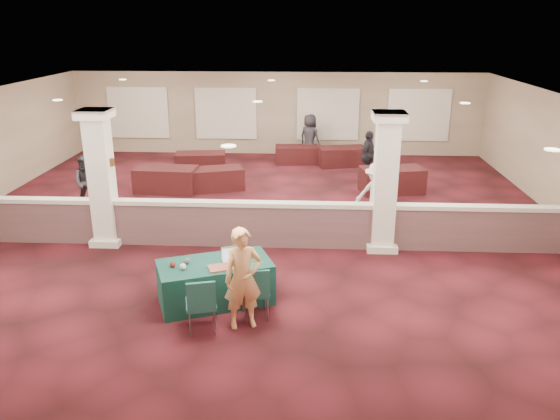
# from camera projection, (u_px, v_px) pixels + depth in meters

# --- Properties ---
(ground) EXTENTS (16.00, 16.00, 0.00)m
(ground) POSITION_uv_depth(u_px,v_px,m) (259.00, 224.00, 14.36)
(ground) COLOR #4D131B
(ground) RESTS_ON ground
(wall_back) EXTENTS (16.00, 0.04, 3.20)m
(wall_back) POSITION_uv_depth(u_px,v_px,m) (277.00, 114.00, 21.38)
(wall_back) COLOR #7E7057
(wall_back) RESTS_ON ground
(wall_front) EXTENTS (16.00, 0.04, 3.20)m
(wall_front) POSITION_uv_depth(u_px,v_px,m) (196.00, 337.00, 6.29)
(wall_front) COLOR #7E7057
(wall_front) RESTS_ON ground
(ceiling) EXTENTS (16.00, 16.00, 0.02)m
(ceiling) POSITION_uv_depth(u_px,v_px,m) (257.00, 101.00, 13.31)
(ceiling) COLOR white
(ceiling) RESTS_ON wall_back
(partition_wall) EXTENTS (15.60, 0.28, 1.10)m
(partition_wall) POSITION_uv_depth(u_px,v_px,m) (253.00, 223.00, 12.76)
(partition_wall) COLOR brown
(partition_wall) RESTS_ON ground
(column_left) EXTENTS (0.72, 0.72, 3.20)m
(column_left) POSITION_uv_depth(u_px,v_px,m) (102.00, 177.00, 12.58)
(column_left) COLOR white
(column_left) RESTS_ON ground
(column_right) EXTENTS (0.72, 0.72, 3.20)m
(column_right) POSITION_uv_depth(u_px,v_px,m) (385.00, 181.00, 12.26)
(column_right) COLOR white
(column_right) RESTS_ON ground
(sconce_left) EXTENTS (0.12, 0.12, 0.18)m
(sconce_left) POSITION_uv_depth(u_px,v_px,m) (88.00, 162.00, 12.48)
(sconce_left) COLOR brown
(sconce_left) RESTS_ON column_left
(sconce_right) EXTENTS (0.12, 0.12, 0.18)m
(sconce_right) POSITION_uv_depth(u_px,v_px,m) (112.00, 162.00, 12.45)
(sconce_right) COLOR brown
(sconce_right) RESTS_ON column_left
(near_table) EXTENTS (2.31, 1.73, 0.80)m
(near_table) POSITION_uv_depth(u_px,v_px,m) (215.00, 282.00, 10.26)
(near_table) COLOR #0D322C
(near_table) RESTS_ON ground
(conf_chair_main) EXTENTS (0.59, 0.59, 1.01)m
(conf_chair_main) POSITION_uv_depth(u_px,v_px,m) (255.00, 289.00, 9.59)
(conf_chair_main) COLOR #1F5D57
(conf_chair_main) RESTS_ON ground
(conf_chair_side) EXTENTS (0.62, 0.62, 1.01)m
(conf_chair_side) POSITION_uv_depth(u_px,v_px,m) (201.00, 301.00, 9.16)
(conf_chair_side) COLOR #1F5D57
(conf_chair_side) RESTS_ON ground
(woman) EXTENTS (0.76, 0.63, 1.81)m
(woman) POSITION_uv_depth(u_px,v_px,m) (243.00, 279.00, 9.27)
(woman) COLOR #EFA368
(woman) RESTS_ON ground
(far_table_front_left) EXTENTS (1.94, 1.06, 0.76)m
(far_table_front_left) POSITION_uv_depth(u_px,v_px,m) (166.00, 180.00, 16.95)
(far_table_front_left) COLOR black
(far_table_front_left) RESTS_ON ground
(far_table_front_center) EXTENTS (1.88, 1.33, 0.69)m
(far_table_front_center) POSITION_uv_depth(u_px,v_px,m) (216.00, 179.00, 17.16)
(far_table_front_center) COLOR black
(far_table_front_center) RESTS_ON ground
(far_table_front_right) EXTENTS (2.04, 1.29, 0.77)m
(far_table_front_right) POSITION_uv_depth(u_px,v_px,m) (392.00, 180.00, 16.87)
(far_table_front_right) COLOR black
(far_table_front_right) RESTS_ON ground
(far_table_back_left) EXTENTS (1.81, 1.07, 0.70)m
(far_table_back_left) POSITION_uv_depth(u_px,v_px,m) (201.00, 163.00, 19.10)
(far_table_back_left) COLOR black
(far_table_back_left) RESTS_ON ground
(far_table_back_center) EXTENTS (1.64, 0.88, 0.65)m
(far_table_back_center) POSITION_uv_depth(u_px,v_px,m) (297.00, 155.00, 20.34)
(far_table_back_center) COLOR black
(far_table_back_center) RESTS_ON ground
(far_table_back_right) EXTENTS (1.84, 1.17, 0.69)m
(far_table_back_right) POSITION_uv_depth(u_px,v_px,m) (342.00, 156.00, 19.98)
(far_table_back_right) COLOR black
(far_table_back_right) RESTS_ON ground
(attendee_a) EXTENTS (0.78, 0.51, 1.52)m
(attendee_a) POSITION_uv_depth(u_px,v_px,m) (87.00, 182.00, 15.31)
(attendee_a) COLOR black
(attendee_a) RESTS_ON ground
(attendee_b) EXTENTS (1.17, 0.96, 1.67)m
(attendee_b) POSITION_uv_depth(u_px,v_px,m) (376.00, 195.00, 13.94)
(attendee_b) COLOR silver
(attendee_b) RESTS_ON ground
(attendee_c) EXTENTS (0.87, 1.08, 1.66)m
(attendee_c) POSITION_uv_depth(u_px,v_px,m) (368.00, 156.00, 18.00)
(attendee_c) COLOR black
(attendee_c) RESTS_ON ground
(attendee_d) EXTENTS (0.98, 0.88, 1.76)m
(attendee_d) POSITION_uv_depth(u_px,v_px,m) (310.00, 137.00, 20.61)
(attendee_d) COLOR black
(attendee_d) RESTS_ON ground
(laptop_base) EXTENTS (0.43, 0.37, 0.02)m
(laptop_base) POSITION_uv_depth(u_px,v_px,m) (232.00, 261.00, 10.18)
(laptop_base) COLOR silver
(laptop_base) RESTS_ON near_table
(laptop_screen) EXTENTS (0.34, 0.14, 0.24)m
(laptop_screen) POSITION_uv_depth(u_px,v_px,m) (231.00, 252.00, 10.25)
(laptop_screen) COLOR silver
(laptop_screen) RESTS_ON near_table
(screen_glow) EXTENTS (0.31, 0.12, 0.21)m
(screen_glow) POSITION_uv_depth(u_px,v_px,m) (231.00, 253.00, 10.25)
(screen_glow) COLOR silver
(screen_glow) RESTS_ON near_table
(knitting) EXTENTS (0.53, 0.46, 0.03)m
(knitting) POSITION_uv_depth(u_px,v_px,m) (221.00, 268.00, 9.90)
(knitting) COLOR #D14D21
(knitting) RESTS_ON near_table
(yarn_cream) EXTENTS (0.12, 0.12, 0.12)m
(yarn_cream) POSITION_uv_depth(u_px,v_px,m) (183.00, 267.00, 9.83)
(yarn_cream) COLOR beige
(yarn_cream) RESTS_ON near_table
(yarn_red) EXTENTS (0.11, 0.11, 0.11)m
(yarn_red) POSITION_uv_depth(u_px,v_px,m) (173.00, 265.00, 9.93)
(yarn_red) COLOR maroon
(yarn_red) RESTS_ON near_table
(yarn_grey) EXTENTS (0.11, 0.11, 0.11)m
(yarn_grey) POSITION_uv_depth(u_px,v_px,m) (187.00, 261.00, 10.08)
(yarn_grey) COLOR #46474B
(yarn_grey) RESTS_ON near_table
(scissors) EXTENTS (0.13, 0.08, 0.01)m
(scissors) POSITION_uv_depth(u_px,v_px,m) (256.00, 264.00, 10.07)
(scissors) COLOR red
(scissors) RESTS_ON near_table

